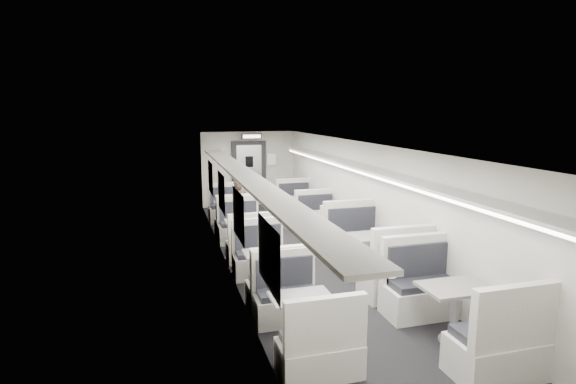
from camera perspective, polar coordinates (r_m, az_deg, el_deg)
room at (r=8.83m, az=2.21°, el=-1.88°), size 3.24×12.24×2.64m
booth_left_a at (r=11.89m, az=-7.24°, el=-2.90°), size 0.99×2.02×1.08m
booth_left_b at (r=9.96m, az=-5.51°, el=-5.50°), size 0.99×2.00×1.07m
booth_left_c at (r=7.82m, az=-2.49°, el=-9.96°), size 0.98×2.00×1.07m
booth_left_d at (r=6.15m, az=1.68°, el=-15.91°), size 0.97×1.96×1.05m
booth_right_a at (r=12.42m, az=1.86°, el=-2.23°), size 1.01×2.04×1.09m
booth_right_b at (r=10.65m, az=4.99°, el=-4.40°), size 1.01×2.05×1.10m
booth_right_c at (r=8.50m, az=10.78°, el=-7.99°), size 1.16×2.36×1.26m
booth_right_d at (r=6.59m, az=20.38°, el=-14.21°), size 1.11×2.25×1.20m
passenger at (r=11.19m, az=-6.16°, el=-1.90°), size 0.53×0.36×1.41m
window_a at (r=11.80m, az=-9.80°, el=1.81°), size 0.02×1.18×0.84m
window_b at (r=9.64m, az=-8.44°, el=-0.04°), size 0.02×1.18×0.84m
window_c at (r=7.51m, az=-6.30°, el=-2.96°), size 0.02×1.18×0.84m
window_d at (r=5.43m, az=-2.46°, el=-8.13°), size 0.02×1.18×0.84m
luggage_rack_left at (r=8.12m, az=-5.49°, el=2.14°), size 0.46×10.40×0.09m
luggage_rack_right at (r=8.89m, az=10.51°, el=2.73°), size 0.46×10.40×0.09m
vestibule_door at (r=14.53m, az=-4.96°, el=2.28°), size 1.10×0.13×2.10m
exit_sign at (r=13.93m, az=-4.66°, el=7.06°), size 0.62×0.12×0.16m
wall_notice at (r=14.62m, az=-2.08°, el=4.18°), size 0.32×0.02×0.40m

